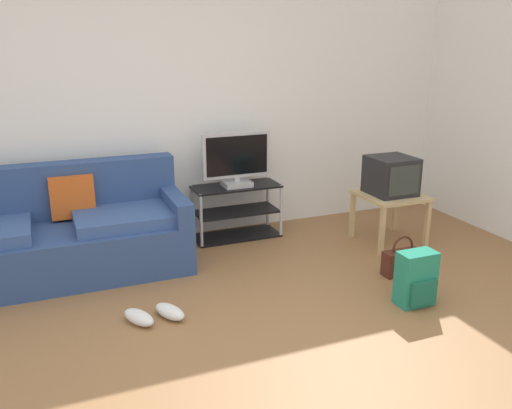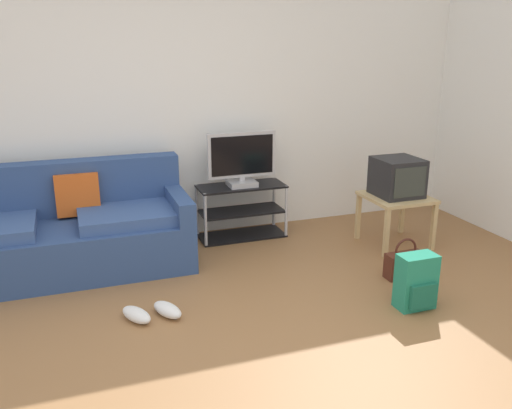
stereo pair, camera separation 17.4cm
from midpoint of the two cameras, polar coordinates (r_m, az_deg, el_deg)
ground_plane at (r=3.42m, az=-0.30°, el=-16.63°), size 9.00×9.80×0.02m
wall_back at (r=5.23m, az=-10.52°, el=10.94°), size 9.00×0.10×2.70m
couch at (r=4.80m, az=-21.39°, el=-3.14°), size 2.14×0.86×0.88m
tv_stand at (r=5.31m, az=-3.02°, el=-0.73°), size 0.84×0.36×0.52m
flat_tv at (r=5.16m, az=-3.03°, el=4.68°), size 0.67×0.22×0.52m
side_table at (r=5.26m, az=13.00°, el=0.32°), size 0.56×0.56×0.48m
crt_tv at (r=5.20m, az=13.08°, el=2.97°), size 0.39×0.41×0.35m
backpack at (r=4.15m, az=15.29°, el=-7.56°), size 0.28×0.23×0.41m
handbag at (r=4.66m, az=14.01°, el=-5.80°), size 0.32×0.12×0.34m
sneakers_pair at (r=3.94m, az=-11.87°, el=-11.24°), size 0.45×0.31×0.09m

